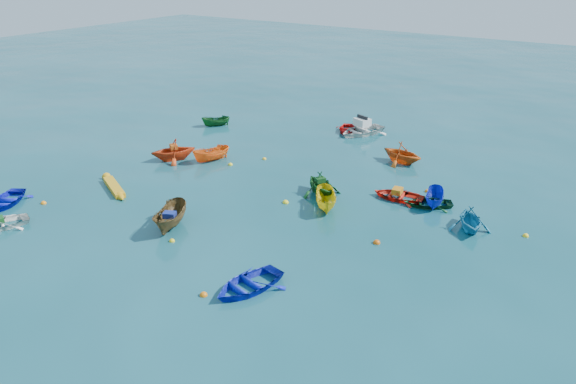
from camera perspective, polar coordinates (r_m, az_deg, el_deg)
The scene contains 31 objects.
ground at distance 30.95m, azimuth -5.16°, elevation -3.74°, with size 160.00×160.00×0.00m, color #0A4048.
dinghy_blue_sw at distance 37.79m, azimuth -26.71°, elevation -1.10°, with size 2.37×3.31×0.69m, color #1018CC.
sampan_brown_mid at distance 31.65m, azimuth -11.73°, elevation -3.52°, with size 1.30×3.46×1.34m, color brown.
dinghy_blue_se at distance 25.75m, azimuth -4.06°, elevation -9.79°, with size 2.52×3.52×0.73m, color #0F20BB.
dinghy_orange_w at distance 41.77m, azimuth -11.50°, elevation 3.23°, with size 2.74×3.18×1.67m, color red.
sampan_yellow_mid at distance 33.28m, azimuth 3.88°, elevation -1.67°, with size 1.18×3.14×1.21m, color gold.
dinghy_green_e at distance 34.56m, azimuth 14.01°, elevation -1.37°, with size 2.03×2.84×0.59m, color #114924.
dinghy_cyan_se at distance 32.32m, azimuth 17.89°, elevation -3.63°, with size 2.31×2.68×1.41m, color teal.
sampan_orange_n at distance 41.08m, azimuth -7.76°, elevation 3.15°, with size 1.11×2.94×1.14m, color orange.
dinghy_green_n at distance 35.20m, azimuth 3.33°, elevation -0.20°, with size 2.52×2.92×1.54m, color #13511C.
dinghy_red_ne at distance 35.14m, azimuth 11.14°, elevation -0.67°, with size 2.21×3.09×0.64m, color red.
sampan_blue_far at distance 34.72m, azimuth 14.62°, elevation -1.32°, with size 1.03×2.74×1.06m, color #0E1FB4.
dinghy_red_far at distance 47.68m, azimuth 6.01°, elevation 6.11°, with size 2.11×2.95×0.61m, color red.
dinghy_orange_far at distance 41.21m, azimuth 11.44°, elevation 2.96°, with size 2.68×3.11×1.64m, color #C55012.
sampan_green_far at distance 49.42m, azimuth -7.32°, elevation 6.67°, with size 0.92×2.44×0.95m, color #13511C.
kayak_yellow at distance 37.49m, azimuth -17.22°, elevation 0.26°, with size 0.61×4.09×0.42m, color orange, non-canonical shape.
motorboat_white at distance 47.24m, azimuth 7.48°, elevation 5.88°, with size 3.00×4.20×1.47m, color silver.
tarp_blue_a at distance 31.17m, azimuth -11.94°, elevation -2.29°, with size 0.65×0.49×0.32m, color navy.
tarp_orange_a at distance 41.45m, azimuth -11.54°, elevation 4.53°, with size 0.65×0.49×0.32m, color #C45014.
tarp_green_b at distance 34.93m, azimuth 3.29°, elevation 1.24°, with size 0.61×0.46×0.29m, color #104217.
tarp_orange_b at distance 34.97m, azimuth 11.05°, elevation 0.10°, with size 0.73×0.56×0.36m, color #C57414.
buoy_or_a at distance 36.90m, azimuth -23.58°, elevation -1.09°, with size 0.34×0.34×0.34m, color orange.
buoy_ye_a at distance 30.17m, azimuth -11.70°, elevation -4.93°, with size 0.30×0.30×0.30m, color yellow.
buoy_or_b at distance 25.53m, azimuth -8.57°, elevation -10.36°, with size 0.36×0.36×0.36m, color orange.
buoy_ye_b at distance 40.14m, azimuth -5.88°, elevation 2.75°, with size 0.32×0.32×0.32m, color yellow.
buoy_or_c at distance 36.66m, azimuth 3.96°, elevation 0.78°, with size 0.32×0.32×0.32m, color orange.
buoy_ye_c at distance 33.92m, azimuth -0.25°, elevation -1.11°, with size 0.38×0.38×0.38m, color yellow.
buoy_or_d at distance 29.74m, azimuth 8.99°, elevation -5.16°, with size 0.39×0.39×0.39m, color #D6570B.
buoy_ye_d at distance 41.06m, azimuth -2.43°, elevation 3.34°, with size 0.30×0.30×0.30m, color yellow.
buoy_or_e at distance 36.54m, azimuth 13.97°, elevation 0.02°, with size 0.35×0.35×0.35m, color orange.
buoy_ye_e at distance 32.62m, azimuth 22.99°, elevation -4.17°, with size 0.33×0.33×0.33m, color yellow.
Camera 1 is at (17.56, -21.26, 14.08)m, focal length 35.00 mm.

